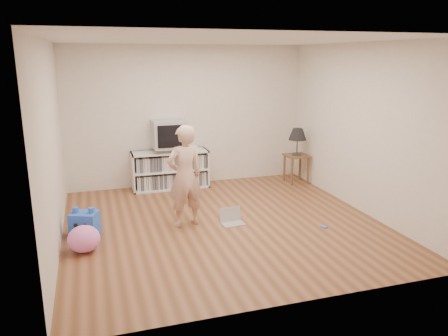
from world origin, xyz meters
TOP-DOWN VIEW (x-y plane):
  - ground at (0.00, 0.00)m, footprint 4.50×4.50m
  - walls at (0.00, 0.00)m, footprint 4.52×4.52m
  - ceiling at (0.00, 0.00)m, footprint 4.50×4.50m
  - media_unit at (-0.41, 2.04)m, footprint 1.40×0.45m
  - dvd_deck at (-0.41, 2.02)m, footprint 0.45×0.35m
  - crt_tv at (-0.41, 2.02)m, footprint 0.60×0.53m
  - side_table at (1.99, 1.65)m, footprint 0.42×0.42m
  - table_lamp at (1.99, 1.65)m, footprint 0.34×0.34m
  - person at (-0.54, 0.11)m, footprint 0.60×0.46m
  - laptop at (0.12, -0.01)m, footprint 0.34×0.28m
  - playing_cards at (1.34, -0.58)m, footprint 0.08×0.10m
  - plush_blue at (-1.94, 0.14)m, footprint 0.43×0.39m
  - plush_pink at (-1.95, -0.38)m, footprint 0.51×0.51m

SIDE VIEW (x-z plane):
  - ground at x=0.00m, z-range 0.00..0.00m
  - playing_cards at x=1.34m, z-range 0.00..0.02m
  - laptop at x=0.12m, z-range -0.05..0.17m
  - plush_pink at x=-1.95m, z-range 0.00..0.34m
  - plush_blue at x=-1.94m, z-range -0.03..0.38m
  - media_unit at x=-0.41m, z-range 0.00..0.70m
  - side_table at x=1.99m, z-range 0.14..0.69m
  - dvd_deck at x=-0.41m, z-range 0.70..0.77m
  - person at x=-0.54m, z-range 0.00..1.47m
  - table_lamp at x=1.99m, z-range 0.68..1.20m
  - crt_tv at x=-0.41m, z-range 0.77..1.27m
  - walls at x=0.00m, z-range 0.00..2.60m
  - ceiling at x=0.00m, z-range 2.60..2.60m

